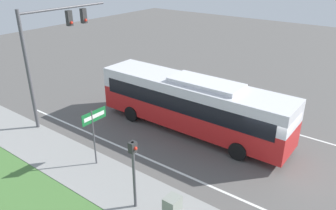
# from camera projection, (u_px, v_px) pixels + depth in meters

# --- Properties ---
(ground_plane) EXTENTS (80.00, 80.00, 0.00)m
(ground_plane) POSITION_uv_depth(u_px,v_px,m) (270.00, 161.00, 16.58)
(ground_plane) COLOR #565451
(lane_divider_near) EXTENTS (0.14, 30.00, 0.01)m
(lane_divider_near) POSITION_uv_depth(u_px,v_px,m) (239.00, 199.00, 13.95)
(lane_divider_near) COLOR silver
(lane_divider_near) RESTS_ON ground_plane
(lane_divider_far) EXTENTS (0.14, 30.00, 0.01)m
(lane_divider_far) POSITION_uv_depth(u_px,v_px,m) (293.00, 133.00, 19.20)
(lane_divider_far) COLOR silver
(lane_divider_far) RESTS_ON ground_plane
(bus) EXTENTS (2.69, 11.71, 3.30)m
(bus) POSITION_uv_depth(u_px,v_px,m) (192.00, 102.00, 18.80)
(bus) COLOR red
(bus) RESTS_ON ground_plane
(signal_gantry) EXTENTS (6.04, 0.41, 6.97)m
(signal_gantry) POSITION_uv_depth(u_px,v_px,m) (51.00, 42.00, 18.96)
(signal_gantry) COLOR #4C4C51
(signal_gantry) RESTS_ON ground_plane
(pedestrian_signal) EXTENTS (0.28, 0.34, 3.13)m
(pedestrian_signal) POSITION_uv_depth(u_px,v_px,m) (134.00, 165.00, 12.55)
(pedestrian_signal) COLOR #4C4C51
(pedestrian_signal) RESTS_ON ground_plane
(street_sign) EXTENTS (1.43, 0.08, 2.97)m
(street_sign) POSITION_uv_depth(u_px,v_px,m) (94.00, 126.00, 15.40)
(street_sign) COLOR #4C4C51
(street_sign) RESTS_ON ground_plane
(utility_cabinet) EXTENTS (0.62, 0.52, 1.01)m
(utility_cabinet) POSITION_uv_depth(u_px,v_px,m) (172.00, 208.00, 12.53)
(utility_cabinet) COLOR gray
(utility_cabinet) RESTS_ON sidewalk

